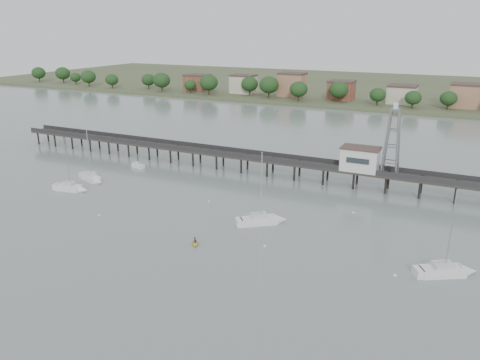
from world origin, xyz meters
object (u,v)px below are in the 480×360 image
object	(u,v)px
lattice_tower	(392,142)
sailboat_a	(73,188)
sailboat_b	(93,179)
pier	(257,158)
white_tender	(138,166)
sailboat_d	(451,271)
yellow_dinghy	(195,245)
sailboat_c	(266,220)

from	to	relation	value
lattice_tower	sailboat_a	bearing A→B (deg)	-154.38
sailboat_b	pier	bearing A→B (deg)	53.53
sailboat_b	white_tender	world-z (taller)	sailboat_b
pier	lattice_tower	xyz separation A→B (m)	(31.50, 0.00, 7.31)
white_tender	sailboat_b	bearing A→B (deg)	-84.59
pier	sailboat_a	bearing A→B (deg)	-136.04
sailboat_b	sailboat_d	xyz separation A→B (m)	(77.81, -10.80, -0.01)
yellow_dinghy	sailboat_a	bearing A→B (deg)	127.39
sailboat_a	sailboat_c	bearing A→B (deg)	-6.70
lattice_tower	sailboat_c	world-z (taller)	lattice_tower
sailboat_d	white_tender	bearing A→B (deg)	131.91
pier	sailboat_a	distance (m)	43.40
sailboat_a	yellow_dinghy	bearing A→B (deg)	-25.88
lattice_tower	white_tender	distance (m)	62.75
sailboat_c	sailboat_b	bearing A→B (deg)	136.26
sailboat_b	sailboat_a	size ratio (longest dim) A/B	1.03
sailboat_d	white_tender	size ratio (longest dim) A/B	3.55
sailboat_b	white_tender	size ratio (longest dim) A/B	3.29
sailboat_c	sailboat_a	distance (m)	45.41
sailboat_b	sailboat_c	world-z (taller)	sailboat_c
pier	sailboat_a	world-z (taller)	sailboat_a
sailboat_d	sailboat_a	world-z (taller)	sailboat_d
sailboat_c	white_tender	distance (m)	47.82
sailboat_d	yellow_dinghy	bearing A→B (deg)	161.15
sailboat_d	sailboat_c	world-z (taller)	sailboat_c
sailboat_d	sailboat_a	bearing A→B (deg)	147.26
sailboat_b	sailboat_c	xyz separation A→B (m)	(46.13, -5.05, -0.01)
sailboat_b	sailboat_c	bearing A→B (deg)	11.51
white_tender	yellow_dinghy	distance (m)	48.88
pier	sailboat_d	size ratio (longest dim) A/B	10.64
sailboat_a	white_tender	xyz separation A→B (m)	(1.48, 20.99, -0.20)
lattice_tower	sailboat_b	bearing A→B (deg)	-160.07
sailboat_a	white_tender	world-z (taller)	sailboat_a
sailboat_c	white_tender	world-z (taller)	sailboat_c
sailboat_b	sailboat_a	world-z (taller)	sailboat_b
sailboat_a	white_tender	distance (m)	21.04
lattice_tower	sailboat_c	bearing A→B (deg)	-121.64
pier	sailboat_c	size ratio (longest dim) A/B	10.33
pier	sailboat_d	xyz separation A→B (m)	(45.89, -33.80, -3.16)
lattice_tower	sailboat_a	xyz separation A→B (m)	(-62.65, -30.05, -10.46)
yellow_dinghy	pier	bearing A→B (deg)	63.55
sailboat_d	sailboat_a	size ratio (longest dim) A/B	1.11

